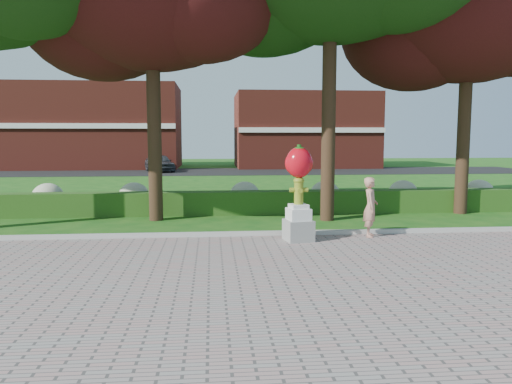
% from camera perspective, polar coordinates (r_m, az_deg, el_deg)
% --- Properties ---
extents(ground, '(100.00, 100.00, 0.00)m').
position_cam_1_polar(ground, '(10.49, -3.86, -8.51)').
color(ground, '#154F13').
rests_on(ground, ground).
extents(walkway, '(40.00, 14.00, 0.04)m').
position_cam_1_polar(walkway, '(6.70, -3.05, -17.15)').
color(walkway, gray).
rests_on(walkway, ground).
extents(curb, '(40.00, 0.18, 0.15)m').
position_cam_1_polar(curb, '(13.40, -4.15, -4.90)').
color(curb, '#ADADA5').
rests_on(curb, ground).
extents(lawn_hedge, '(24.00, 0.70, 0.80)m').
position_cam_1_polar(lawn_hedge, '(17.29, -4.39, -1.26)').
color(lawn_hedge, '#1E4112').
rests_on(lawn_hedge, ground).
extents(hydrangea_row, '(20.10, 1.10, 0.99)m').
position_cam_1_polar(hydrangea_row, '(18.28, -2.64, -0.36)').
color(hydrangea_row, '#A4AB83').
rests_on(hydrangea_row, ground).
extents(street, '(50.00, 8.00, 0.02)m').
position_cam_1_polar(street, '(38.23, -4.80, 2.34)').
color(street, black).
rests_on(street, ground).
extents(building_left, '(14.00, 8.00, 7.00)m').
position_cam_1_polar(building_left, '(45.22, -17.77, 7.11)').
color(building_left, maroon).
rests_on(building_left, ground).
extents(building_right, '(12.00, 8.00, 6.40)m').
position_cam_1_polar(building_right, '(44.90, 5.45, 7.00)').
color(building_right, maroon).
rests_on(building_right, ground).
extents(tree_far_right, '(7.88, 6.72, 10.21)m').
position_cam_1_polar(tree_far_right, '(19.28, 22.82, 18.70)').
color(tree_far_right, black).
rests_on(tree_far_right, ground).
extents(hydrant_sculpture, '(0.77, 0.77, 2.45)m').
position_cam_1_polar(hydrant_sculpture, '(12.66, 4.91, 0.20)').
color(hydrant_sculpture, gray).
rests_on(hydrant_sculpture, walkway).
extents(woman, '(0.53, 0.67, 1.59)m').
position_cam_1_polar(woman, '(13.54, 12.95, -1.68)').
color(woman, tan).
rests_on(woman, walkway).
extents(parked_car, '(2.90, 4.23, 1.34)m').
position_cam_1_polar(parked_car, '(38.75, -10.96, 3.30)').
color(parked_car, '#3B3E42').
rests_on(parked_car, street).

